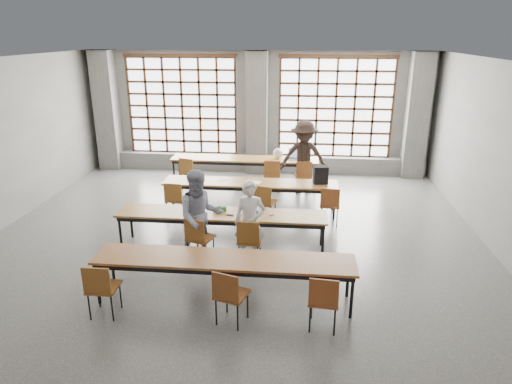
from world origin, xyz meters
TOP-DOWN VIEW (x-y plane):
  - floor at (0.00, 0.00)m, footprint 11.00×11.00m
  - ceiling at (0.00, 0.00)m, footprint 11.00×11.00m
  - wall_back at (0.00, 5.50)m, footprint 10.00×0.00m
  - wall_front at (0.00, -5.50)m, footprint 10.00×0.00m
  - column_left at (-4.50, 5.22)m, footprint 0.60×0.55m
  - column_mid at (0.00, 5.22)m, footprint 0.60×0.55m
  - column_right at (4.50, 5.22)m, footprint 0.60×0.55m
  - window_left at (-2.25, 5.42)m, footprint 3.32×0.12m
  - window_right at (2.25, 5.42)m, footprint 3.32×0.12m
  - sill_ledge at (0.00, 5.30)m, footprint 9.80×0.35m
  - desk_row_a at (-0.22, 4.05)m, footprint 4.00×0.70m
  - desk_row_b at (0.16, 2.00)m, footprint 4.00×0.70m
  - desk_row_c at (-0.17, 0.05)m, footprint 4.00×0.70m
  - desk_row_d at (0.17, -1.76)m, footprint 4.00×0.70m
  - chair_back_left at (-1.64, 3.42)m, footprint 0.52×0.52m
  - chair_back_mid at (0.58, 3.42)m, footprint 0.42×0.43m
  - chair_back_right at (1.39, 3.42)m, footprint 0.47×0.47m
  - chair_mid_left at (-1.45, 1.37)m, footprint 0.45×0.46m
  - chair_mid_centre at (0.54, 1.37)m, footprint 0.52×0.52m
  - chair_mid_right at (1.95, 1.37)m, footprint 0.46×0.46m
  - chair_front_left at (-0.50, -0.57)m, footprint 0.53×0.53m
  - chair_front_right at (0.42, -0.57)m, footprint 0.44×0.44m
  - chair_near_left at (-1.53, -2.39)m, footprint 0.43×0.43m
  - chair_near_mid at (0.35, -2.38)m, footprint 0.53×0.53m
  - chair_near_right at (1.67, -2.39)m, footprint 0.46×0.46m
  - student_male at (0.43, -0.45)m, footprint 0.57×0.38m
  - student_female at (-0.47, -0.45)m, footprint 1.01×0.90m
  - student_back at (1.38, 3.55)m, footprint 1.23×0.72m
  - laptop_front at (0.38, 0.16)m, footprint 0.36×0.30m
  - laptop_back at (1.14, 4.16)m, footprint 0.39×0.35m
  - mouse at (0.78, 0.03)m, footprint 0.10×0.07m
  - green_box at (-0.22, 0.13)m, footprint 0.27×0.17m
  - phone at (0.01, -0.05)m, footprint 0.14×0.10m
  - paper_sheet_a at (-0.44, 2.05)m, footprint 0.35×0.29m
  - paper_sheet_c at (0.26, 2.00)m, footprint 0.34×0.28m
  - backpack at (1.76, 2.05)m, footprint 0.35×0.25m
  - plastic_bag at (0.68, 4.10)m, footprint 0.29×0.25m
  - red_pouch at (-1.53, -2.31)m, footprint 0.22×0.14m

SIDE VIEW (x-z plane):
  - floor at x=0.00m, z-range 0.00..0.00m
  - sill_ledge at x=0.00m, z-range 0.00..0.50m
  - red_pouch at x=-1.53m, z-range 0.47..0.53m
  - chair_back_left at x=-1.64m, z-range 0.10..0.98m
  - chair_back_mid at x=0.58m, z-range 0.10..0.98m
  - chair_back_right at x=1.39m, z-range 0.10..0.98m
  - chair_mid_left at x=-1.45m, z-range 0.10..0.98m
  - chair_mid_centre at x=0.54m, z-range 0.10..0.98m
  - chair_mid_right at x=1.95m, z-range 0.10..0.98m
  - chair_front_left at x=-0.50m, z-range 0.10..0.98m
  - chair_front_right at x=0.42m, z-range 0.10..0.98m
  - chair_near_left at x=-1.53m, z-range 0.10..0.98m
  - chair_near_mid at x=0.35m, z-range 0.10..0.98m
  - chair_near_right at x=1.67m, z-range 0.10..0.98m
  - desk_row_a at x=-0.22m, z-range 0.30..1.03m
  - desk_row_b at x=0.16m, z-range 0.30..1.03m
  - desk_row_c at x=-0.17m, z-range 0.30..1.03m
  - desk_row_d at x=0.17m, z-range 0.30..1.03m
  - paper_sheet_a at x=-0.44m, z-range 0.73..0.73m
  - paper_sheet_c at x=0.26m, z-range 0.73..0.73m
  - phone at x=0.01m, z-range 0.73..0.74m
  - mouse at x=0.78m, z-range 0.73..0.77m
  - student_male at x=0.43m, z-range 0.00..1.55m
  - green_box at x=-0.22m, z-range 0.73..0.82m
  - laptop_front at x=0.38m, z-range 0.66..0.92m
  - laptop_back at x=1.14m, z-range 0.66..0.92m
  - student_female at x=-0.47m, z-range 0.00..1.72m
  - plastic_bag at x=0.68m, z-range 0.73..1.02m
  - backpack at x=1.76m, z-range 0.73..1.13m
  - student_back at x=1.38m, z-range 0.00..1.87m
  - wall_back at x=0.00m, z-range -3.25..6.75m
  - wall_front at x=0.00m, z-range -3.25..6.75m
  - column_left at x=-4.50m, z-range 0.00..3.50m
  - column_mid at x=0.00m, z-range 0.00..3.50m
  - column_right at x=4.50m, z-range 0.00..3.50m
  - window_left at x=-2.25m, z-range 0.40..3.40m
  - window_right at x=2.25m, z-range 0.40..3.40m
  - ceiling at x=0.00m, z-range 3.50..3.50m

